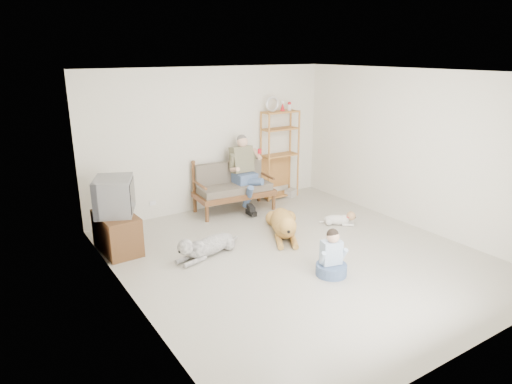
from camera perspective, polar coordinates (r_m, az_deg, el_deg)
floor at (r=6.99m, az=5.26°, el=-8.00°), size 5.50×5.50×0.00m
ceiling at (r=6.33m, az=5.95°, el=14.67°), size 5.50×5.50×0.00m
wall_back at (r=8.80m, az=-5.60°, el=6.55°), size 5.00×0.00×5.00m
wall_front at (r=4.80m, az=26.33°, el=-4.48°), size 5.00×0.00×5.00m
wall_left at (r=5.41m, az=-15.76°, el=-0.94°), size 0.00×5.50×5.50m
wall_right at (r=8.28m, az=19.37°, el=4.97°), size 0.00×5.50×5.50m
loveseat at (r=8.78m, az=-2.95°, el=0.77°), size 1.55×0.81×0.95m
man at (r=8.67m, az=-1.16°, el=1.83°), size 0.55×0.79×1.28m
etagere at (r=9.47m, az=2.98°, el=4.78°), size 0.80×0.35×2.11m
book_stack at (r=9.73m, az=4.38°, el=-0.10°), size 0.28×0.25×0.15m
tv_stand at (r=7.35m, az=-17.02°, el=-4.89°), size 0.55×0.93×0.60m
crt_tv at (r=7.21m, az=-17.28°, el=-0.46°), size 0.76×0.83×0.56m
wall_outlet at (r=8.57m, az=-12.78°, el=-1.36°), size 0.12×0.02×0.08m
golden_retriever at (r=7.67m, az=3.50°, el=-3.99°), size 0.92×1.48×0.49m
shaggy_dog at (r=6.96m, az=-6.35°, el=-6.75°), size 1.28×0.55×0.39m
terrier at (r=8.27m, az=10.58°, el=-3.33°), size 0.55×0.51×0.26m
child at (r=6.42m, az=9.42°, el=-8.19°), size 0.43×0.43×0.68m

